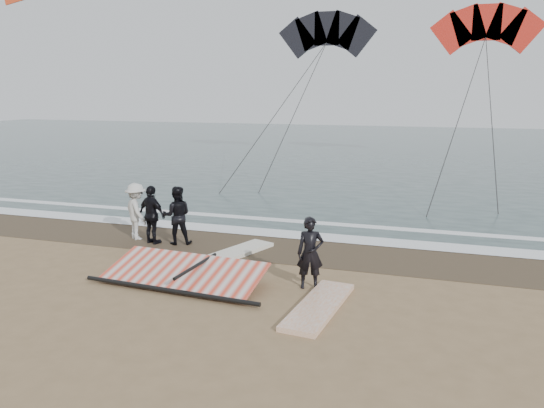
{
  "coord_description": "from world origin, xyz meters",
  "views": [
    {
      "loc": [
        3.03,
        -9.42,
        4.38
      ],
      "look_at": [
        -0.88,
        3.0,
        1.6
      ],
      "focal_mm": 35.0,
      "sensor_mm": 36.0,
      "label": 1
    }
  ],
  "objects_px": {
    "man_main": "(310,253)",
    "board_cream": "(234,253)",
    "board_white": "(319,306)",
    "sail_rig": "(185,273)"
  },
  "relations": [
    {
      "from": "board_white",
      "to": "sail_rig",
      "type": "distance_m",
      "value": 3.43
    },
    {
      "from": "man_main",
      "to": "board_white",
      "type": "bearing_deg",
      "value": -83.05
    },
    {
      "from": "man_main",
      "to": "board_white",
      "type": "height_order",
      "value": "man_main"
    },
    {
      "from": "board_white",
      "to": "sail_rig",
      "type": "xyz_separation_m",
      "value": [
        -3.37,
        0.65,
        0.14
      ]
    },
    {
      "from": "man_main",
      "to": "board_cream",
      "type": "xyz_separation_m",
      "value": [
        -2.54,
        1.76,
        -0.77
      ]
    },
    {
      "from": "sail_rig",
      "to": "man_main",
      "type": "bearing_deg",
      "value": 8.66
    },
    {
      "from": "board_cream",
      "to": "sail_rig",
      "type": "distance_m",
      "value": 2.24
    },
    {
      "from": "man_main",
      "to": "board_cream",
      "type": "height_order",
      "value": "man_main"
    },
    {
      "from": "man_main",
      "to": "board_white",
      "type": "xyz_separation_m",
      "value": [
        0.46,
        -1.09,
        -0.77
      ]
    },
    {
      "from": "board_white",
      "to": "board_cream",
      "type": "bearing_deg",
      "value": 142.37
    }
  ]
}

